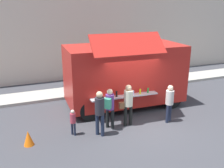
{
  "coord_description": "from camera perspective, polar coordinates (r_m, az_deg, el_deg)",
  "views": [
    {
      "loc": [
        -4.69,
        -8.56,
        4.83
      ],
      "look_at": [
        -0.61,
        1.65,
        1.3
      ],
      "focal_mm": 40.87,
      "sensor_mm": 36.0,
      "label": 1
    }
  ],
  "objects": [
    {
      "name": "ground_plane",
      "position": [
        10.89,
        6.31,
        -8.65
      ],
      "size": [
        60.0,
        60.0,
        0.0
      ],
      "primitive_type": "plane",
      "color": "#38383D"
    },
    {
      "name": "curb_strip",
      "position": [
        14.07,
        -16.89,
        -2.76
      ],
      "size": [
        28.0,
        1.6,
        0.15
      ],
      "primitive_type": "cube",
      "color": "#9E998E",
      "rests_on": "ground"
    },
    {
      "name": "building_behind",
      "position": [
        17.24,
        -16.02,
        14.77
      ],
      "size": [
        32.0,
        2.4,
        8.24
      ],
      "primitive_type": "cube",
      "color": "beige",
      "rests_on": "ground"
    },
    {
      "name": "food_truck_main",
      "position": [
        12.1,
        2.88,
        2.34
      ],
      "size": [
        5.55,
        3.49,
        3.67
      ],
      "rotation": [
        0.0,
        0.0,
        -0.04
      ],
      "color": "#B42019",
      "rests_on": "ground"
    },
    {
      "name": "traffic_cone_orange",
      "position": [
        9.62,
        -18.2,
        -11.43
      ],
      "size": [
        0.36,
        0.36,
        0.55
      ],
      "primitive_type": "cone",
      "color": "orange",
      "rests_on": "ground"
    },
    {
      "name": "trash_bin",
      "position": [
        16.46,
        13.23,
        1.83
      ],
      "size": [
        0.6,
        0.6,
        0.88
      ],
      "primitive_type": "cylinder",
      "color": "#305C37",
      "rests_on": "ground"
    },
    {
      "name": "customer_front_ordering",
      "position": [
        10.26,
        3.59,
        -3.96
      ],
      "size": [
        0.57,
        0.35,
        1.74
      ],
      "rotation": [
        0.0,
        0.0,
        1.47
      ],
      "color": "black",
      "rests_on": "ground"
    },
    {
      "name": "customer_mid_with_backpack",
      "position": [
        9.99,
        -0.56,
        -4.67
      ],
      "size": [
        0.5,
        0.52,
        1.65
      ],
      "rotation": [
        0.0,
        0.0,
        0.82
      ],
      "color": "black",
      "rests_on": "ground"
    },
    {
      "name": "customer_rear_waiting",
      "position": [
        9.47,
        -2.78,
        -5.73
      ],
      "size": [
        0.36,
        0.36,
        1.77
      ],
      "rotation": [
        0.0,
        0.0,
        0.67
      ],
      "color": "#1D253A",
      "rests_on": "ground"
    },
    {
      "name": "customer_extra_browsing",
      "position": [
        10.82,
        12.75,
        -3.58
      ],
      "size": [
        0.33,
        0.33,
        1.62
      ],
      "rotation": [
        0.0,
        0.0,
        2.08
      ],
      "color": "#1D2338",
      "rests_on": "ground"
    },
    {
      "name": "child_near_queue",
      "position": [
        9.76,
        -8.73,
        -7.98
      ],
      "size": [
        0.21,
        0.21,
        1.04
      ],
      "rotation": [
        0.0,
        0.0,
        0.59
      ],
      "color": "#1D2236",
      "rests_on": "ground"
    }
  ]
}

